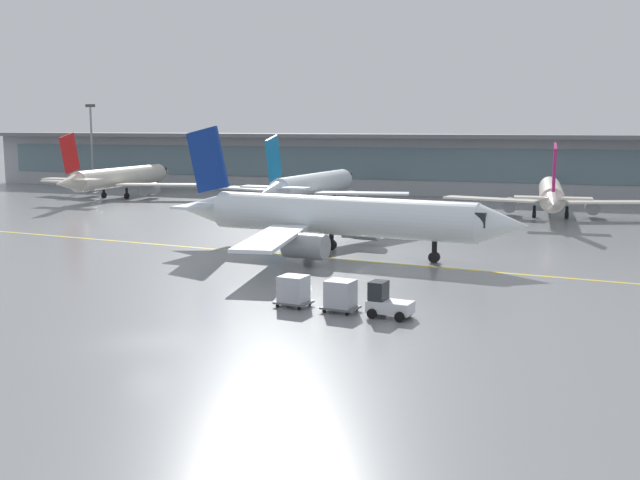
{
  "coord_description": "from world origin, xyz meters",
  "views": [
    {
      "loc": [
        21.68,
        -34.01,
        11.19
      ],
      "look_at": [
        3.26,
        17.78,
        3.0
      ],
      "focal_mm": 43.79,
      "sensor_mm": 36.0,
      "label": 1
    }
  ],
  "objects": [
    {
      "name": "taxiway_centreline_stripe",
      "position": [
        1.17,
        27.02,
        0.0
      ],
      "size": [
        109.37,
        12.47,
        0.01
      ],
      "primitive_type": "cube",
      "rotation": [
        0.0,
        0.0,
        -0.11
      ],
      "color": "yellow",
      "rests_on": "ground_plane"
    },
    {
      "name": "terminal_concourse",
      "position": [
        0.0,
        90.69,
        4.92
      ],
      "size": [
        177.9,
        11.0,
        9.6
      ],
      "color": "#9EA3A8",
      "rests_on": "ground_plane"
    },
    {
      "name": "cargo_dolly_lead",
      "position": [
        7.52,
        9.48,
        1.05
      ],
      "size": [
        2.27,
        1.83,
        1.94
      ],
      "rotation": [
        0.0,
        0.0,
        -0.11
      ],
      "color": "#595B60",
      "rests_on": "ground_plane"
    },
    {
      "name": "taxiing_regional_jet",
      "position": [
        0.74,
        29.07,
        3.31
      ],
      "size": [
        33.3,
        30.78,
        11.03
      ],
      "rotation": [
        0.0,
        0.0,
        -0.11
      ],
      "color": "white",
      "rests_on": "ground_plane"
    },
    {
      "name": "ground_plane",
      "position": [
        0.0,
        0.0,
        0.0
      ],
      "size": [
        400.0,
        400.0,
        0.0
      ],
      "primitive_type": "plane",
      "color": "gray"
    },
    {
      "name": "gate_airplane_1",
      "position": [
        -14.74,
        65.42,
        2.97
      ],
      "size": [
        27.72,
        29.87,
        9.89
      ],
      "rotation": [
        0.0,
        0.0,
        1.51
      ],
      "color": "white",
      "rests_on": "ground_plane"
    },
    {
      "name": "apron_light_mast_0",
      "position": [
        -61.82,
        81.75,
        7.99
      ],
      "size": [
        1.8,
        0.36,
        14.6
      ],
      "color": "gray",
      "rests_on": "ground_plane"
    },
    {
      "name": "cargo_dolly_trailing",
      "position": [
        4.35,
        9.83,
        1.05
      ],
      "size": [
        2.27,
        1.83,
        1.94
      ],
      "rotation": [
        0.0,
        0.0,
        -0.11
      ],
      "color": "#595B60",
      "rests_on": "ground_plane"
    },
    {
      "name": "baggage_tug",
      "position": [
        10.47,
        9.14,
        0.89
      ],
      "size": [
        2.74,
        1.87,
        2.1
      ],
      "rotation": [
        0.0,
        0.0,
        -0.11
      ],
      "color": "silver",
      "rests_on": "ground_plane"
    },
    {
      "name": "gate_airplane_2",
      "position": [
        16.49,
        64.37,
        2.77
      ],
      "size": [
        25.85,
        27.88,
        9.23
      ],
      "rotation": [
        0.0,
        0.0,
        1.64
      ],
      "color": "silver",
      "rests_on": "ground_plane"
    },
    {
      "name": "gate_airplane_0",
      "position": [
        -47.47,
        68.55,
        3.0
      ],
      "size": [
        28.12,
        30.14,
        10.01
      ],
      "rotation": [
        0.0,
        0.0,
        1.57
      ],
      "color": "silver",
      "rests_on": "ground_plane"
    }
  ]
}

